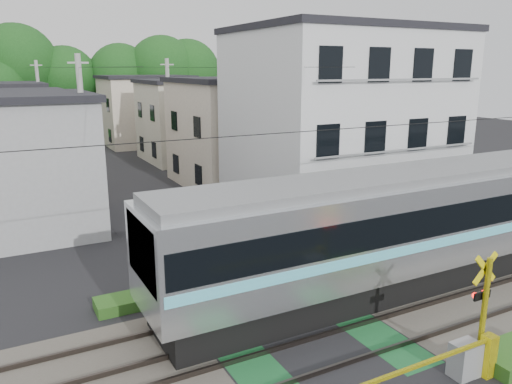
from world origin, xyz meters
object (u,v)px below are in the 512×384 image
apartment_block (341,123)px  pedestrian (85,147)px  crossing_signal_far (170,281)px  crossing_signal_near (470,350)px

apartment_block → pedestrian: bearing=109.9°
apartment_block → crossing_signal_far: bearing=-152.2°
crossing_signal_far → apartment_block: (11.09, 5.84, 3.94)m
crossing_signal_far → pedestrian: bearing=85.5°
crossing_signal_near → apartment_block: bearing=65.8°
crossing_signal_near → crossing_signal_far: 8.95m
pedestrian → crossing_signal_far: bearing=69.3°
crossing_signal_near → apartment_block: apartment_block is taller
crossing_signal_far → pedestrian: 30.04m
pedestrian → crossing_signal_near: bearing=78.1°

